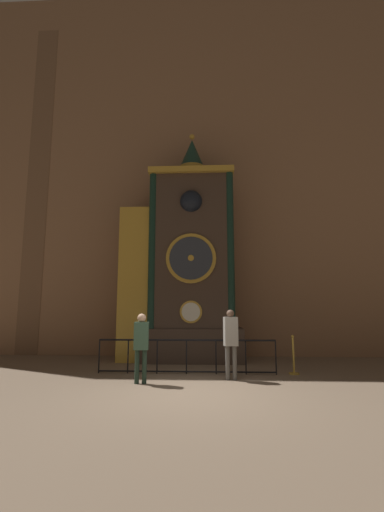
% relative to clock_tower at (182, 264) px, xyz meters
% --- Properties ---
extents(ground_plane, '(28.00, 28.00, 0.00)m').
position_rel_clock_tower_xyz_m(ground_plane, '(0.54, -4.51, -3.32)').
color(ground_plane, '#75604C').
extents(cathedral_back_wall, '(24.00, 0.32, 15.49)m').
position_rel_clock_tower_xyz_m(cathedral_back_wall, '(0.45, 1.30, 4.41)').
color(cathedral_back_wall, '#936B4C').
rests_on(cathedral_back_wall, ground_plane).
extents(clock_tower, '(4.22, 1.83, 8.25)m').
position_rel_clock_tower_xyz_m(clock_tower, '(0.00, 0.00, 0.00)').
color(clock_tower, '#423328').
rests_on(clock_tower, ground_plane).
extents(railing_fence, '(4.92, 0.05, 0.93)m').
position_rel_clock_tower_xyz_m(railing_fence, '(0.31, -2.29, -2.80)').
color(railing_fence, black).
rests_on(railing_fence, ground_plane).
extents(visitor_near, '(0.35, 0.24, 1.65)m').
position_rel_clock_tower_xyz_m(visitor_near, '(-0.71, -3.57, -2.33)').
color(visitor_near, '#213427').
rests_on(visitor_near, ground_plane).
extents(visitor_far, '(0.38, 0.28, 1.74)m').
position_rel_clock_tower_xyz_m(visitor_far, '(1.49, -3.03, -2.27)').
color(visitor_far, '#58554F').
rests_on(visitor_far, ground_plane).
extents(stanchion_post, '(0.28, 0.28, 1.05)m').
position_rel_clock_tower_xyz_m(stanchion_post, '(3.24, -2.21, -2.98)').
color(stanchion_post, '#B28E33').
rests_on(stanchion_post, ground_plane).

